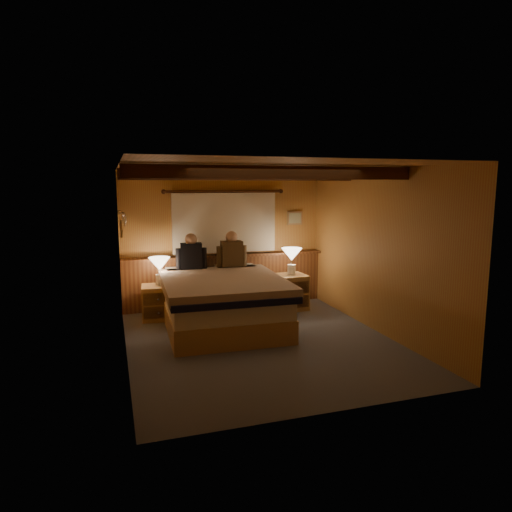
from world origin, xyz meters
name	(u,v)px	position (x,y,z in m)	size (l,w,h in m)	color
floor	(261,342)	(0.00, 0.00, 0.00)	(4.20, 4.20, 0.00)	#575B67
ceiling	(261,167)	(0.00, 0.00, 2.40)	(4.20, 4.20, 0.00)	tan
wall_back	(224,239)	(0.00, 2.10, 1.20)	(3.60, 3.60, 0.00)	#B99042
wall_left	(123,264)	(-1.80, 0.00, 1.20)	(4.20, 4.20, 0.00)	#B99042
wall_right	(377,251)	(1.80, 0.00, 1.20)	(4.20, 4.20, 0.00)	#B99042
wall_front	(333,291)	(0.00, -2.10, 1.20)	(3.60, 3.60, 0.00)	#B99042
wainscot	(225,279)	(0.00, 2.04, 0.49)	(3.60, 0.23, 0.94)	brown
curtain_window	(225,222)	(0.00, 2.03, 1.52)	(2.18, 0.09, 1.11)	#452511
ceiling_beams	(258,174)	(0.00, 0.15, 2.31)	(3.60, 1.65, 0.16)	#452511
coat_rail	(124,217)	(-1.72, 1.58, 1.67)	(0.05, 0.55, 0.24)	silver
framed_print	(295,218)	(1.35, 2.08, 1.55)	(0.30, 0.04, 0.25)	#A17D50
bed	(222,301)	(-0.35, 0.84, 0.41)	(1.85, 2.35, 0.78)	tan
nightstand_left	(158,302)	(-1.24, 1.55, 0.28)	(0.54, 0.50, 0.56)	tan
nightstand_right	(289,292)	(1.01, 1.46, 0.31)	(0.59, 0.53, 0.61)	tan
lamp_left	(159,266)	(-1.20, 1.59, 0.87)	(0.35, 0.35, 0.45)	white
lamp_right	(292,256)	(1.05, 1.47, 0.94)	(0.36, 0.36, 0.47)	white
person_left	(191,254)	(-0.67, 1.67, 1.02)	(0.51, 0.24, 0.62)	black
person_right	(232,252)	(0.03, 1.67, 1.03)	(0.53, 0.22, 0.64)	#47341C
duffel_bag	(184,316)	(-0.90, 1.05, 0.15)	(0.50, 0.32, 0.35)	black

